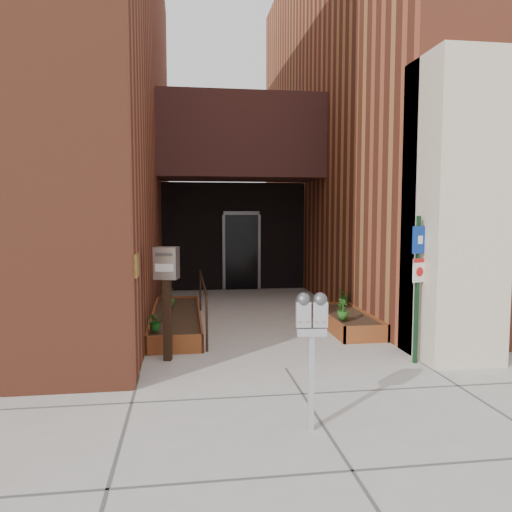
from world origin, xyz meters
name	(u,v)px	position (x,y,z in m)	size (l,w,h in m)	color
ground	(286,368)	(0.00, 0.00, 0.00)	(80.00, 80.00, 0.00)	#9E9991
architecture	(228,107)	(-0.18, 6.89, 4.98)	(20.00, 14.60, 10.00)	brown
planter_left	(176,321)	(-1.55, 2.70, 0.13)	(0.90, 3.60, 0.30)	brown
planter_right	(346,321)	(1.60, 2.20, 0.13)	(0.80, 2.20, 0.30)	brown
handrail	(203,288)	(-1.05, 2.65, 0.75)	(0.04, 3.34, 0.90)	black
parking_meter	(312,324)	(-0.15, -1.97, 1.08)	(0.32, 0.16, 1.39)	#B7B7B9
sign_post	(418,273)	(1.91, -0.03, 1.30)	(0.27, 0.13, 2.12)	#12331C
payment_dropbox	(167,279)	(-1.64, 0.63, 1.21)	(0.38, 0.32, 1.67)	black
shrub_left_a	(156,320)	(-1.85, 1.27, 0.46)	(0.29, 0.29, 0.32)	#19581A
shrub_left_b	(166,309)	(-1.71, 2.10, 0.48)	(0.20, 0.20, 0.36)	#1D601B
shrub_left_c	(169,297)	(-1.69, 3.26, 0.49)	(0.21, 0.21, 0.38)	#23611B
shrub_left_d	(164,291)	(-1.85, 4.30, 0.46)	(0.17, 0.17, 0.32)	#2B621C
shrub_right_a	(343,309)	(1.35, 1.63, 0.48)	(0.21, 0.21, 0.37)	#225317
shrub_right_b	(341,310)	(1.35, 1.74, 0.45)	(0.16, 0.16, 0.30)	#205919
shrub_right_c	(344,296)	(1.85, 3.10, 0.46)	(0.28, 0.28, 0.31)	#25621C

